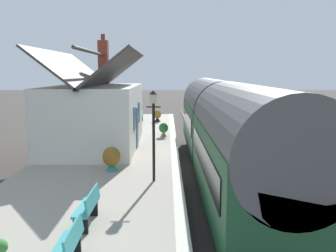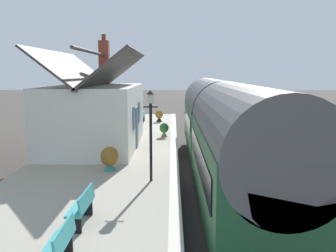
{
  "view_description": "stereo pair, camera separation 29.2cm",
  "coord_description": "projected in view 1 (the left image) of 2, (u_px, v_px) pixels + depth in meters",
  "views": [
    {
      "loc": [
        -17.62,
        1.55,
        4.68
      ],
      "look_at": [
        1.67,
        1.5,
        1.83
      ],
      "focal_mm": 38.9,
      "sensor_mm": 36.0,
      "label": 1
    },
    {
      "loc": [
        -17.62,
        1.26,
        4.68
      ],
      "look_at": [
        1.67,
        1.5,
        1.83
      ],
      "focal_mm": 38.9,
      "sensor_mm": 36.0,
      "label": 2
    }
  ],
  "objects": [
    {
      "name": "bench_platform_end",
      "position": [
        68.0,
        246.0,
        7.15
      ],
      "size": [
        1.41,
        0.46,
        0.88
      ],
      "color": "teal",
      "rests_on": "platform"
    },
    {
      "name": "station_building",
      "position": [
        96.0,
        114.0,
        18.92
      ],
      "size": [
        8.3,
        4.54,
        6.04
      ],
      "color": "white",
      "rests_on": "platform"
    },
    {
      "name": "rail_far",
      "position": [
        202.0,
        166.0,
        18.11
      ],
      "size": [
        52.0,
        0.08,
        0.14
      ],
      "primitive_type": "cube",
      "color": "gray",
      "rests_on": "ground"
    },
    {
      "name": "planter_by_door",
      "position": [
        157.0,
        116.0,
        28.56
      ],
      "size": [
        0.61,
        0.61,
        0.91
      ],
      "color": "black",
      "rests_on": "platform"
    },
    {
      "name": "lamp_post_platform",
      "position": [
        154.0,
        117.0,
        12.7
      ],
      "size": [
        0.32,
        0.5,
        3.24
      ],
      "color": "black",
      "rests_on": "platform"
    },
    {
      "name": "planter_corner_building",
      "position": [
        112.0,
        158.0,
        14.3
      ],
      "size": [
        0.7,
        0.7,
        0.96
      ],
      "color": "teal",
      "rests_on": "platform"
    },
    {
      "name": "planter_edge_far",
      "position": [
        164.0,
        129.0,
        21.9
      ],
      "size": [
        0.55,
        0.55,
        0.84
      ],
      "color": "gray",
      "rests_on": "platform"
    },
    {
      "name": "platform_edge_coping",
      "position": [
        175.0,
        151.0,
        17.99
      ],
      "size": [
        32.0,
        0.36,
        0.02
      ],
      "primitive_type": "cube",
      "color": "beige",
      "rests_on": "platform"
    },
    {
      "name": "planter_bench_left",
      "position": [
        98.0,
        120.0,
        27.6
      ],
      "size": [
        0.35,
        0.35,
        0.59
      ],
      "color": "black",
      "rests_on": "platform"
    },
    {
      "name": "train",
      "position": [
        225.0,
        131.0,
        15.46
      ],
      "size": [
        17.74,
        2.73,
        4.32
      ],
      "color": "black",
      "rests_on": "ground"
    },
    {
      "name": "bench_mid_platform",
      "position": [
        88.0,
        207.0,
        9.23
      ],
      "size": [
        1.41,
        0.46,
        0.88
      ],
      "color": "teal",
      "rests_on": "platform"
    },
    {
      "name": "planter_bench_right",
      "position": [
        110.0,
        118.0,
        28.51
      ],
      "size": [
        0.71,
        0.32,
        0.64
      ],
      "color": "black",
      "rests_on": "platform"
    },
    {
      "name": "planter_edge_near",
      "position": [
        106.0,
        125.0,
        23.87
      ],
      "size": [
        0.62,
        0.62,
        0.89
      ],
      "color": "black",
      "rests_on": "platform"
    },
    {
      "name": "rail_near",
      "position": [
        231.0,
        166.0,
        18.11
      ],
      "size": [
        52.0,
        0.08,
        0.14
      ],
      "primitive_type": "cube",
      "color": "gray",
      "rests_on": "ground"
    },
    {
      "name": "bench_near_building",
      "position": [
        137.0,
        122.0,
        24.72
      ],
      "size": [
        1.42,
        0.5,
        0.88
      ],
      "color": "teal",
      "rests_on": "platform"
    },
    {
      "name": "bench_by_lamp",
      "position": [
        141.0,
        116.0,
        28.36
      ],
      "size": [
        1.4,
        0.44,
        0.88
      ],
      "color": "teal",
      "rests_on": "platform"
    },
    {
      "name": "platform",
      "position": [
        114.0,
        159.0,
        18.05
      ],
      "size": [
        32.0,
        6.4,
        0.83
      ],
      "primitive_type": "cube",
      "color": "#A39B8C",
      "rests_on": "ground"
    },
    {
      "name": "ground_plane",
      "position": [
        198.0,
        167.0,
        18.12
      ],
      "size": [
        160.0,
        160.0,
        0.0
      ],
      "primitive_type": "plane",
      "color": "#423D38"
    }
  ]
}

